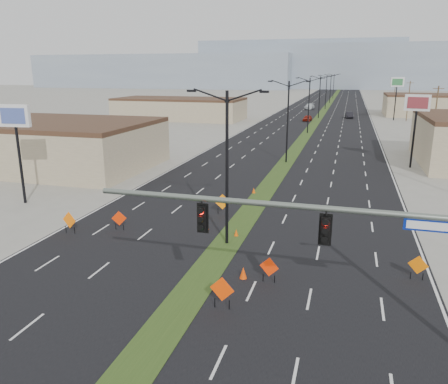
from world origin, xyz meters
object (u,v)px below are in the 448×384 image
(construction_sign_2, at_px, (222,202))
(cone_3, at_px, (254,191))
(streetlight_4, at_px, (326,91))
(construction_sign_1, at_px, (119,219))
(construction_sign_3, at_px, (222,290))
(streetlight_1, at_px, (288,119))
(construction_sign_0, at_px, (69,221))
(cone_1, at_px, (243,273))
(streetlight_5, at_px, (330,88))
(cone_2, at_px, (236,233))
(car_mid, at_px, (349,115))
(streetlight_3, at_px, (320,96))
(pole_sign_west, at_px, (15,124))
(pole_sign_east_far, at_px, (397,85))
(pole_sign_east_near, at_px, (417,109))
(streetlight_6, at_px, (334,85))
(signal_mast, at_px, (375,246))
(streetlight_0, at_px, (227,164))
(construction_sign_5, at_px, (418,266))
(streetlight_2, at_px, (309,104))
(cone_0, at_px, (206,225))
(car_left, at_px, (307,118))
(construction_sign_4, at_px, (269,268))
(car_far, at_px, (309,106))

(construction_sign_2, xyz_separation_m, cone_3, (1.12, 6.77, -0.71))
(streetlight_4, bearing_deg, construction_sign_1, -94.19)
(construction_sign_3, bearing_deg, streetlight_1, 99.42)
(construction_sign_0, bearing_deg, cone_1, -3.50)
(streetlight_5, distance_m, cone_2, 138.67)
(cone_1, height_order, cone_3, cone_1)
(car_mid, xyz_separation_m, construction_sign_0, (-18.45, -87.57, 0.20))
(construction_sign_3, bearing_deg, construction_sign_0, 158.85)
(streetlight_3, bearing_deg, pole_sign_west, -103.75)
(streetlight_1, relative_size, car_mid, 2.23)
(construction_sign_2, xyz_separation_m, pole_sign_east_far, (19.35, 78.17, 7.03))
(cone_2, height_order, pole_sign_east_near, pole_sign_east_near)
(streetlight_3, distance_m, streetlight_6, 84.00)
(signal_mast, xyz_separation_m, pole_sign_east_far, (8.79, 94.06, 3.22))
(streetlight_0, distance_m, construction_sign_5, 12.58)
(construction_sign_5, bearing_deg, streetlight_3, 112.58)
(streetlight_2, xyz_separation_m, cone_0, (-2.15, -53.86, -5.08))
(construction_sign_3, height_order, pole_sign_east_far, pole_sign_east_far)
(streetlight_1, relative_size, streetlight_2, 1.00)
(cone_3, bearing_deg, car_mid, 83.71)
(cone_3, bearing_deg, cone_0, -96.87)
(construction_sign_0, xyz_separation_m, construction_sign_5, (22.70, -0.98, -0.11))
(streetlight_6, distance_m, construction_sign_3, 176.14)
(car_left, height_order, cone_3, car_left)
(streetlight_0, height_order, streetlight_6, same)
(cone_1, bearing_deg, streetlight_6, 90.75)
(streetlight_1, distance_m, construction_sign_5, 32.65)
(cone_0, bearing_deg, pole_sign_east_near, 57.94)
(pole_sign_west, bearing_deg, construction_sign_4, -26.17)
(streetlight_5, xyz_separation_m, pole_sign_west, (-19.53, -135.79, 1.44))
(car_left, bearing_deg, construction_sign_4, -79.58)
(car_left, height_order, cone_2, car_left)
(signal_mast, height_order, streetlight_6, streetlight_6)
(car_left, distance_m, car_far, 33.69)
(streetlight_3, relative_size, car_mid, 2.23)
(car_mid, relative_size, construction_sign_1, 3.15)
(streetlight_2, distance_m, streetlight_5, 84.00)
(construction_sign_1, bearing_deg, streetlight_6, 67.68)
(pole_sign_east_near, bearing_deg, construction_sign_2, -112.19)
(construction_sign_1, bearing_deg, streetlight_2, 62.11)
(signal_mast, relative_size, pole_sign_west, 1.92)
(construction_sign_1, distance_m, construction_sign_3, 13.23)
(streetlight_1, xyz_separation_m, cone_1, (2.25, -32.68, -5.07))
(streetlight_6, height_order, construction_sign_4, streetlight_6)
(streetlight_1, distance_m, car_mid, 58.98)
(car_far, bearing_deg, pole_sign_east_far, -43.20)
(streetlight_3, xyz_separation_m, car_left, (-2.00, -7.27, -4.74))
(streetlight_2, distance_m, construction_sign_0, 58.48)
(streetlight_0, height_order, car_left, streetlight_0)
(streetlight_6, height_order, car_left, streetlight_6)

